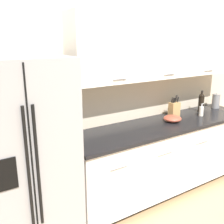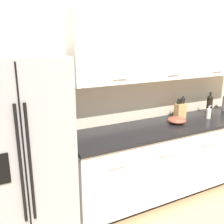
{
  "view_description": "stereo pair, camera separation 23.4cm",
  "coord_description": "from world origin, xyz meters",
  "px_view_note": "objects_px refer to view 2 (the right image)",
  "views": [
    {
      "loc": [
        -1.98,
        -1.2,
        1.89
      ],
      "look_at": [
        -0.58,
        0.99,
        1.16
      ],
      "focal_mm": 42.0,
      "sensor_mm": 36.0,
      "label": 1
    },
    {
      "loc": [
        -1.77,
        -1.32,
        1.89
      ],
      "look_at": [
        -0.58,
        0.99,
        1.16
      ],
      "focal_mm": 42.0,
      "sensor_mm": 36.0,
      "label": 2
    }
  ],
  "objects_px": {
    "wine_bottle": "(210,104)",
    "mixing_bowl": "(177,120)",
    "refrigerator": "(19,157)",
    "soap_dispenser": "(209,113)",
    "knife_block": "(180,110)"
  },
  "relations": [
    {
      "from": "wine_bottle",
      "to": "mixing_bowl",
      "type": "xyz_separation_m",
      "value": [
        -0.64,
        -0.1,
        -0.1
      ]
    },
    {
      "from": "refrigerator",
      "to": "knife_block",
      "type": "height_order",
      "value": "refrigerator"
    },
    {
      "from": "knife_block",
      "to": "mixing_bowl",
      "type": "xyz_separation_m",
      "value": [
        -0.18,
        -0.15,
        -0.06
      ]
    },
    {
      "from": "wine_bottle",
      "to": "soap_dispenser",
      "type": "height_order",
      "value": "wine_bottle"
    },
    {
      "from": "knife_block",
      "to": "wine_bottle",
      "type": "relative_size",
      "value": 0.93
    },
    {
      "from": "wine_bottle",
      "to": "mixing_bowl",
      "type": "height_order",
      "value": "wine_bottle"
    },
    {
      "from": "refrigerator",
      "to": "wine_bottle",
      "type": "bearing_deg",
      "value": 3.08
    },
    {
      "from": "knife_block",
      "to": "soap_dispenser",
      "type": "height_order",
      "value": "knife_block"
    },
    {
      "from": "wine_bottle",
      "to": "soap_dispenser",
      "type": "distance_m",
      "value": 0.2
    },
    {
      "from": "knife_block",
      "to": "mixing_bowl",
      "type": "relative_size",
      "value": 1.27
    },
    {
      "from": "knife_block",
      "to": "wine_bottle",
      "type": "xyz_separation_m",
      "value": [
        0.46,
        -0.05,
        0.04
      ]
    },
    {
      "from": "refrigerator",
      "to": "mixing_bowl",
      "type": "bearing_deg",
      "value": 0.91
    },
    {
      "from": "refrigerator",
      "to": "mixing_bowl",
      "type": "xyz_separation_m",
      "value": [
        1.82,
        0.03,
        0.07
      ]
    },
    {
      "from": "mixing_bowl",
      "to": "soap_dispenser",
      "type": "bearing_deg",
      "value": -2.66
    },
    {
      "from": "knife_block",
      "to": "soap_dispenser",
      "type": "distance_m",
      "value": 0.36
    }
  ]
}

